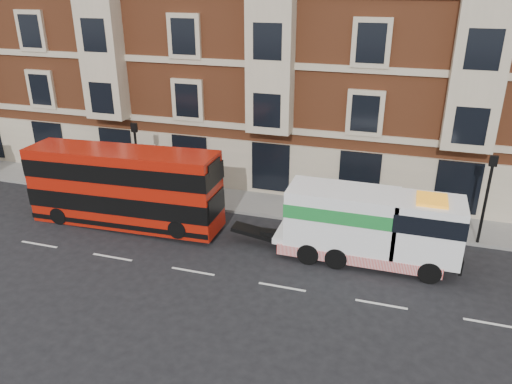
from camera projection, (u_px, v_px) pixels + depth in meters
ground at (193, 271)px, 21.65m from camera, size 120.00×120.00×0.00m
sidewalk at (247, 202)px, 28.20m from camera, size 90.00×3.00×0.15m
victorian_terrace at (292, 7)px, 30.68m from camera, size 45.00×12.00×20.40m
lamp_post_west at (137, 155)px, 27.67m from camera, size 0.35×0.15×4.35m
lamp_post_east at (487, 193)px, 22.75m from camera, size 0.35×0.15×4.35m
double_decker_bus at (124, 186)px, 24.97m from camera, size 9.94×2.28×4.02m
tow_truck at (367, 225)px, 21.83m from camera, size 7.96×2.35×3.31m
pedestrian at (99, 176)px, 29.43m from camera, size 0.69×0.59×1.59m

